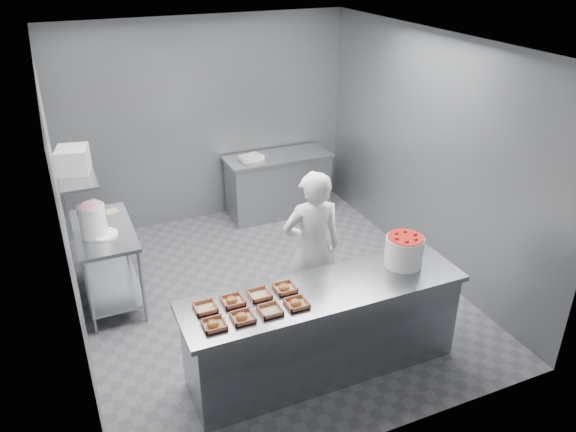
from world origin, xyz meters
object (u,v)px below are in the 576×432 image
object	(u,v)px
service_counter	(324,330)
tray_6	(259,294)
prep_table	(107,254)
tray_4	(205,307)
strawberry_tub	(404,250)
tray_5	(232,300)
glaze_bucket	(93,220)
appliance	(73,160)
tray_7	(285,288)
tray_0	(214,324)
back_counter	(278,185)
worker	(312,249)
tray_2	(270,310)
tray_1	(242,317)
tray_3	(296,303)

from	to	relation	value
service_counter	tray_6	size ratio (longest dim) A/B	13.88
service_counter	tray_6	xyz separation A→B (m)	(-0.57, 0.13, 0.47)
prep_table	tray_4	bearing A→B (deg)	-71.85
prep_table	strawberry_tub	bearing A→B (deg)	-36.75
tray_5	strawberry_tub	size ratio (longest dim) A/B	0.53
prep_table	glaze_bucket	size ratio (longest dim) A/B	2.88
tray_6	glaze_bucket	bearing A→B (deg)	124.53
tray_6	appliance	xyz separation A→B (m)	(-1.25, 1.86, 0.77)
tray_4	tray_7	bearing A→B (deg)	-0.00
tray_0	tray_4	xyz separation A→B (m)	(0.00, 0.25, -0.00)
tray_0	tray_5	world-z (taller)	same
back_counter	tray_7	size ratio (longest dim) A/B	8.01
tray_0	worker	xyz separation A→B (m)	(1.30, 0.89, -0.08)
tray_0	service_counter	bearing A→B (deg)	6.77
tray_5	tray_6	bearing A→B (deg)	0.00
tray_2	tray_5	bearing A→B (deg)	134.14
service_counter	glaze_bucket	size ratio (longest dim) A/B	6.23
back_counter	strawberry_tub	world-z (taller)	strawberry_tub
strawberry_tub	appliance	distance (m)	3.35
tray_5	tray_7	bearing A→B (deg)	0.00
tray_1	appliance	size ratio (longest dim) A/B	0.56
tray_7	appliance	xyz separation A→B (m)	(-1.49, 1.86, 0.77)
tray_5	strawberry_tub	world-z (taller)	strawberry_tub
tray_4	tray_6	size ratio (longest dim) A/B	1.00
tray_1	service_counter	bearing A→B (deg)	8.73
tray_0	strawberry_tub	world-z (taller)	strawberry_tub
prep_table	tray_5	size ratio (longest dim) A/B	6.40
strawberry_tub	appliance	xyz separation A→B (m)	(-2.68, 1.91, 0.63)
tray_4	tray_5	bearing A→B (deg)	-0.00
tray_7	prep_table	bearing A→B (deg)	125.78
back_counter	worker	distance (m)	2.60
tray_0	tray_2	xyz separation A→B (m)	(0.48, 0.00, -0.00)
appliance	tray_5	bearing A→B (deg)	-49.85
glaze_bucket	prep_table	bearing A→B (deg)	53.98
tray_1	tray_0	bearing A→B (deg)	180.00
tray_3	tray_6	size ratio (longest dim) A/B	1.00
prep_table	appliance	bearing A→B (deg)	166.95
tray_6	appliance	size ratio (longest dim) A/B	0.56
strawberry_tub	tray_7	bearing A→B (deg)	177.61
glaze_bucket	back_counter	bearing A→B (deg)	28.35
tray_0	appliance	size ratio (longest dim) A/B	0.56
back_counter	tray_7	xyz separation A→B (m)	(-1.23, -3.12, 0.47)
tray_2	tray_7	xyz separation A→B (m)	(0.24, 0.25, 0.00)
strawberry_tub	back_counter	bearing A→B (deg)	89.28
tray_1	glaze_bucket	xyz separation A→B (m)	(-0.93, 1.95, 0.16)
tray_3	tray_4	world-z (taller)	tray_3
tray_4	tray_6	distance (m)	0.48
tray_2	strawberry_tub	size ratio (longest dim) A/B	0.53
tray_3	strawberry_tub	bearing A→B (deg)	9.53
tray_1	tray_7	size ratio (longest dim) A/B	1.00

